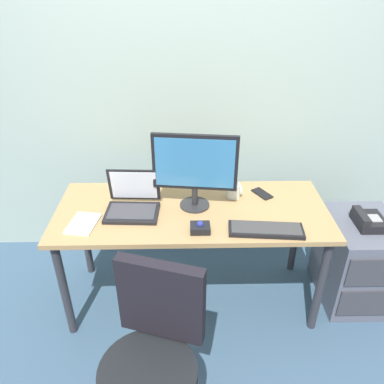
# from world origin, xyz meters

# --- Properties ---
(ground_plane) EXTENTS (8.00, 8.00, 0.00)m
(ground_plane) POSITION_xyz_m (0.00, 0.00, 0.00)
(ground_plane) COLOR #365068
(back_wall) EXTENTS (6.00, 0.10, 2.80)m
(back_wall) POSITION_xyz_m (0.00, 0.68, 1.40)
(back_wall) COLOR #9AAEA1
(back_wall) RESTS_ON ground
(desk) EXTENTS (1.64, 0.67, 0.73)m
(desk) POSITION_xyz_m (0.00, 0.00, 0.65)
(desk) COLOR #A27F4F
(desk) RESTS_ON ground
(file_cabinet) EXTENTS (0.42, 0.53, 0.60)m
(file_cabinet) POSITION_xyz_m (1.10, 0.00, 0.30)
(file_cabinet) COLOR #525764
(file_cabinet) RESTS_ON ground
(desk_phone) EXTENTS (0.17, 0.20, 0.09)m
(desk_phone) POSITION_xyz_m (1.09, -0.01, 0.64)
(desk_phone) COLOR black
(desk_phone) RESTS_ON file_cabinet
(office_chair) EXTENTS (0.52, 0.54, 0.92)m
(office_chair) POSITION_xyz_m (-0.19, -0.84, 0.41)
(office_chair) COLOR black
(office_chair) RESTS_ON ground
(monitor_main) EXTENTS (0.49, 0.18, 0.46)m
(monitor_main) POSITION_xyz_m (0.02, 0.04, 1.00)
(monitor_main) COLOR #262628
(monitor_main) RESTS_ON desk
(keyboard) EXTENTS (0.42, 0.17, 0.03)m
(keyboard) POSITION_xyz_m (0.40, -0.23, 0.74)
(keyboard) COLOR black
(keyboard) RESTS_ON desk
(laptop) EXTENTS (0.32, 0.27, 0.24)m
(laptop) POSITION_xyz_m (-0.35, -0.00, 0.78)
(laptop) COLOR black
(laptop) RESTS_ON desk
(trackball_mouse) EXTENTS (0.11, 0.09, 0.07)m
(trackball_mouse) POSITION_xyz_m (0.04, -0.22, 0.75)
(trackball_mouse) COLOR black
(trackball_mouse) RESTS_ON desk
(coffee_mug) EXTENTS (0.10, 0.09, 0.09)m
(coffee_mug) POSITION_xyz_m (0.26, 0.14, 0.78)
(coffee_mug) COLOR silver
(coffee_mug) RESTS_ON desk
(paper_notepad) EXTENTS (0.18, 0.23, 0.01)m
(paper_notepad) POSITION_xyz_m (-0.62, -0.15, 0.74)
(paper_notepad) COLOR white
(paper_notepad) RESTS_ON desk
(cell_phone) EXTENTS (0.13, 0.16, 0.01)m
(cell_phone) POSITION_xyz_m (0.45, 0.16, 0.73)
(cell_phone) COLOR black
(cell_phone) RESTS_ON desk
(banana) EXTENTS (0.09, 0.19, 0.04)m
(banana) POSITION_xyz_m (-0.32, 0.22, 0.75)
(banana) COLOR yellow
(banana) RESTS_ON desk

